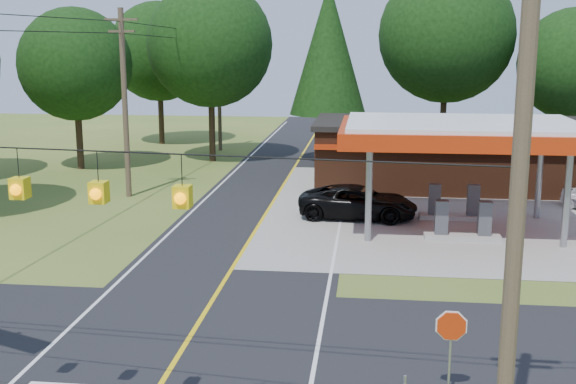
# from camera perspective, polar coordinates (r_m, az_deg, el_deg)

# --- Properties ---
(ground) EXTENTS (120.00, 120.00, 0.00)m
(ground) POSITION_cam_1_polar(r_m,az_deg,el_deg) (21.50, -7.60, -11.08)
(ground) COLOR #476222
(ground) RESTS_ON ground
(main_highway) EXTENTS (8.00, 120.00, 0.02)m
(main_highway) POSITION_cam_1_polar(r_m,az_deg,el_deg) (21.50, -7.60, -11.06)
(main_highway) COLOR black
(main_highway) RESTS_ON ground
(cross_road) EXTENTS (70.00, 7.00, 0.02)m
(cross_road) POSITION_cam_1_polar(r_m,az_deg,el_deg) (21.50, -7.60, -11.04)
(cross_road) COLOR black
(cross_road) RESTS_ON ground
(lane_center_yellow) EXTENTS (0.15, 110.00, 0.00)m
(lane_center_yellow) POSITION_cam_1_polar(r_m,az_deg,el_deg) (21.49, -7.60, -11.02)
(lane_center_yellow) COLOR yellow
(lane_center_yellow) RESTS_ON main_highway
(gas_canopy) EXTENTS (10.60, 7.40, 4.88)m
(gas_canopy) POSITION_cam_1_polar(r_m,az_deg,el_deg) (32.66, 13.57, 4.40)
(gas_canopy) COLOR gray
(gas_canopy) RESTS_ON ground
(convenience_store) EXTENTS (16.40, 7.55, 3.80)m
(convenience_store) POSITION_cam_1_polar(r_m,az_deg,el_deg) (42.92, 13.19, 2.98)
(convenience_store) COLOR #4E2816
(convenience_store) RESTS_ON ground
(utility_pole_near_right) EXTENTS (1.80, 0.30, 11.50)m
(utility_pole_near_right) POSITION_cam_1_polar(r_m,az_deg,el_deg) (12.64, 17.76, 0.35)
(utility_pole_near_right) COLOR #473828
(utility_pole_near_right) RESTS_ON ground
(utility_pole_far_left) EXTENTS (1.80, 0.30, 10.00)m
(utility_pole_far_left) POSITION_cam_1_polar(r_m,az_deg,el_deg) (39.50, -12.78, 7.05)
(utility_pole_far_left) COLOR #473828
(utility_pole_far_left) RESTS_ON ground
(utility_pole_north) EXTENTS (0.30, 0.30, 9.50)m
(utility_pole_north) POSITION_cam_1_polar(r_m,az_deg,el_deg) (55.49, -5.46, 8.16)
(utility_pole_north) COLOR #473828
(utility_pole_north) RESTS_ON ground
(overhead_beacons) EXTENTS (17.04, 2.04, 1.03)m
(overhead_beacons) POSITION_cam_1_polar(r_m,az_deg,el_deg) (14.63, -17.83, 2.88)
(overhead_beacons) COLOR black
(overhead_beacons) RESTS_ON ground
(treeline_backdrop) EXTENTS (70.27, 51.59, 13.30)m
(treeline_backdrop) POSITION_cam_1_polar(r_m,az_deg,el_deg) (43.38, 1.05, 10.78)
(treeline_backdrop) COLOR #332316
(treeline_backdrop) RESTS_ON ground
(suv_car) EXTENTS (6.07, 6.07, 1.55)m
(suv_car) POSITION_cam_1_polar(r_m,az_deg,el_deg) (34.51, 5.56, -0.82)
(suv_car) COLOR black
(suv_car) RESTS_ON ground
(octagonal_stop_sign) EXTENTS (0.78, 0.09, 2.22)m
(octagonal_stop_sign) POSITION_cam_1_polar(r_m,az_deg,el_deg) (17.60, 12.76, -10.85)
(octagonal_stop_sign) COLOR gray
(octagonal_stop_sign) RESTS_ON ground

